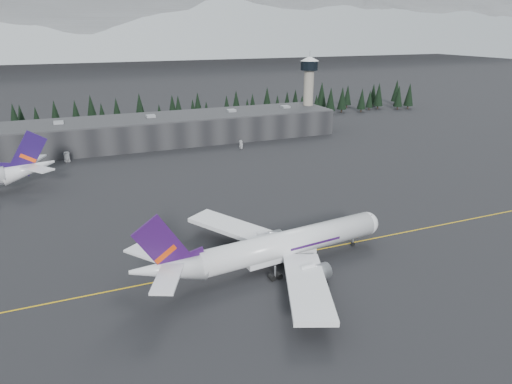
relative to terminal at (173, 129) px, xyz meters
name	(u,v)px	position (x,y,z in m)	size (l,w,h in m)	color
ground	(287,252)	(0.00, -125.00, -6.30)	(1400.00, 1400.00, 0.00)	black
taxiline	(290,255)	(0.00, -127.00, -6.29)	(400.00, 0.40, 0.02)	gold
terminal	(173,129)	(0.00, 0.00, 0.00)	(160.00, 30.00, 12.60)	black
control_tower	(309,85)	(75.00, 3.00, 17.11)	(10.00, 10.00, 37.70)	gray
treeline	(158,114)	(0.00, 37.00, 1.20)	(360.00, 20.00, 15.00)	black
mountain_ridge	(83,53)	(0.00, 875.00, -6.30)	(4400.00, 900.00, 420.00)	white
jet_main	(270,248)	(-7.29, -131.14, -1.06)	(63.18, 58.06, 18.59)	white
gse_vehicle_a	(68,161)	(-48.35, -19.30, -5.65)	(2.16, 4.69, 1.30)	white
gse_vehicle_b	(241,147)	(25.67, -25.29, -5.63)	(1.59, 3.96, 1.35)	white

